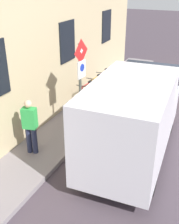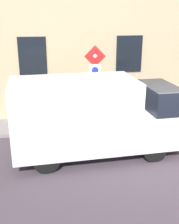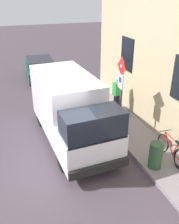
{
  "view_description": "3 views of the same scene",
  "coord_description": "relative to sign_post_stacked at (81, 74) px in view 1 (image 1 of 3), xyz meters",
  "views": [
    {
      "loc": [
        -0.87,
        9.2,
        4.93
      ],
      "look_at": [
        2.58,
        1.72,
        0.92
      ],
      "focal_mm": 44.53,
      "sensor_mm": 36.0,
      "label": 1
    },
    {
      "loc": [
        -7.33,
        3.53,
        4.41
      ],
      "look_at": [
        2.46,
        1.97,
        0.92
      ],
      "focal_mm": 45.62,
      "sensor_mm": 36.0,
      "label": 2
    },
    {
      "loc": [
        -1.24,
        -6.26,
        5.41
      ],
      "look_at": [
        1.68,
        1.86,
        1.17
      ],
      "focal_mm": 39.8,
      "sensor_mm": 36.0,
      "label": 3
    }
  ],
  "objects": [
    {
      "name": "pedestrian",
      "position": [
        0.76,
        1.81,
        -1.11
      ],
      "size": [
        0.45,
        0.34,
        1.72
      ],
      "rotation": [
        0.0,
        0.0,
        1.8
      ],
      "color": "#262B47",
      "rests_on": "sidewalk_slab"
    },
    {
      "name": "bicycle_red",
      "position": [
        0.88,
        -2.3,
        -1.67
      ],
      "size": [
        0.46,
        1.71,
        0.89
      ],
      "rotation": [
        0.0,
        0.0,
        1.52
      ],
      "color": "black",
      "rests_on": "sidewalk_slab"
    },
    {
      "name": "sidewalk_slab",
      "position": [
        0.61,
        -1.7,
        -2.11
      ],
      "size": [
        1.64,
        16.48,
        0.14
      ],
      "primitive_type": "cube",
      "color": "gray",
      "rests_on": "ground_plane"
    },
    {
      "name": "litter_bin",
      "position": [
        0.14,
        -2.46,
        -1.59
      ],
      "size": [
        0.44,
        0.44,
        0.9
      ],
      "primitive_type": "cylinder",
      "color": "#2D5133",
      "rests_on": "sidewalk_slab"
    },
    {
      "name": "ground_plane",
      "position": [
        -2.89,
        -1.7,
        -2.18
      ],
      "size": [
        80.0,
        80.0,
        0.0
      ],
      "primitive_type": "plane",
      "color": "#453B43"
    },
    {
      "name": "sign_post_stacked",
      "position": [
        0.0,
        0.0,
        0.0
      ],
      "size": [
        0.16,
        0.56,
        3.03
      ],
      "color": "#474C47",
      "rests_on": "sidewalk_slab"
    },
    {
      "name": "delivery_van",
      "position": [
        -1.92,
        0.4,
        -0.85
      ],
      "size": [
        2.25,
        5.42,
        2.5
      ],
      "rotation": [
        0.0,
        0.0,
        4.76
      ],
      "color": "white",
      "rests_on": "ground_plane"
    },
    {
      "name": "bicycle_orange",
      "position": [
        0.88,
        -3.25,
        -1.67
      ],
      "size": [
        0.46,
        1.72,
        0.89
      ],
      "rotation": [
        0.0,
        0.0,
        1.51
      ],
      "color": "black",
      "rests_on": "sidewalk_slab"
    },
    {
      "name": "bicycle_purple",
      "position": [
        0.88,
        -4.2,
        -1.67
      ],
      "size": [
        0.46,
        1.72,
        0.89
      ],
      "rotation": [
        0.0,
        0.0,
        1.62
      ],
      "color": "black",
      "rests_on": "sidewalk_slab"
    }
  ]
}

